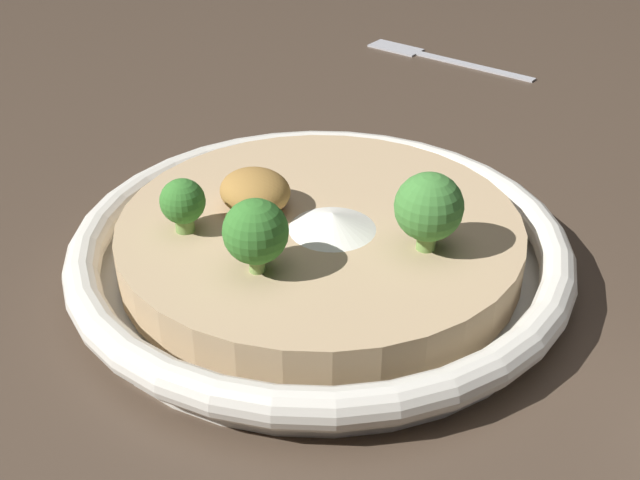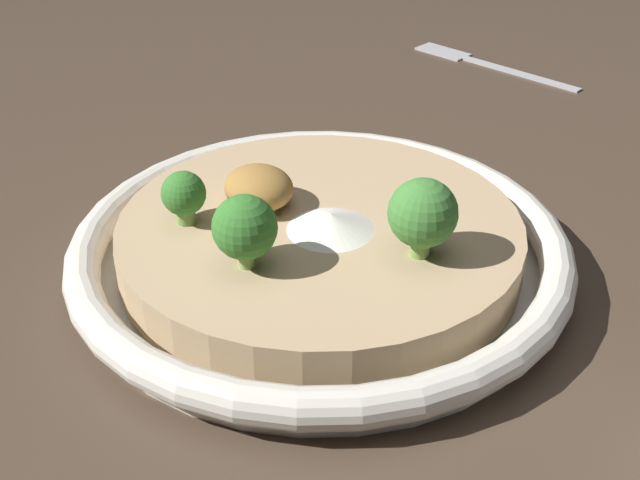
{
  "view_description": "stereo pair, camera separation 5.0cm",
  "coord_description": "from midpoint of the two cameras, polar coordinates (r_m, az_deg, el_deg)",
  "views": [
    {
      "loc": [
        -0.34,
        0.25,
        0.29
      ],
      "look_at": [
        0.0,
        0.0,
        0.02
      ],
      "focal_mm": 45.0,
      "sensor_mm": 36.0,
      "label": 1
    },
    {
      "loc": [
        -0.37,
        0.21,
        0.29
      ],
      "look_at": [
        0.0,
        0.0,
        0.02
      ],
      "focal_mm": 45.0,
      "sensor_mm": 36.0,
      "label": 2
    }
  ],
  "objects": [
    {
      "name": "ground_plane",
      "position": [
        0.51,
        2.79,
        -2.25
      ],
      "size": [
        6.0,
        6.0,
        0.0
      ],
      "primitive_type": "plane",
      "color": "#47382B"
    },
    {
      "name": "risotto_bowl",
      "position": [
        0.5,
        2.85,
        -0.52
      ],
      "size": [
        0.31,
        0.31,
        0.04
      ],
      "color": "silver",
      "rests_on": "ground_plane"
    },
    {
      "name": "cheese_sprinkle",
      "position": [
        0.48,
        3.22,
        1.07
      ],
      "size": [
        0.05,
        0.05,
        0.01
      ],
      "color": "white",
      "rests_on": "risotto_bowl"
    },
    {
      "name": "crispy_onion_garnish",
      "position": [
        0.5,
        -1.55,
        3.67
      ],
      "size": [
        0.05,
        0.04,
        0.03
      ],
      "color": "#A37538",
      "rests_on": "risotto_bowl"
    },
    {
      "name": "broccoli_back",
      "position": [
        0.48,
        -6.77,
        3.11
      ],
      "size": [
        0.03,
        0.03,
        0.03
      ],
      "color": "#759E4C",
      "rests_on": "risotto_bowl"
    },
    {
      "name": "broccoli_back_left",
      "position": [
        0.43,
        -2.12,
        0.76
      ],
      "size": [
        0.04,
        0.04,
        0.04
      ],
      "color": "#84A856",
      "rests_on": "risotto_bowl"
    },
    {
      "name": "broccoli_left",
      "position": [
        0.45,
        10.48,
        1.73
      ],
      "size": [
        0.04,
        0.04,
        0.05
      ],
      "color": "#759E4C",
      "rests_on": "risotto_bowl"
    },
    {
      "name": "fork_utensil",
      "position": [
        0.88,
        12.82,
        12.29
      ],
      "size": [
        0.19,
        0.07,
        0.0
      ],
      "rotation": [
        0.0,
        0.0,
        0.28
      ],
      "color": "#B7B7BC",
      "rests_on": "ground_plane"
    }
  ]
}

